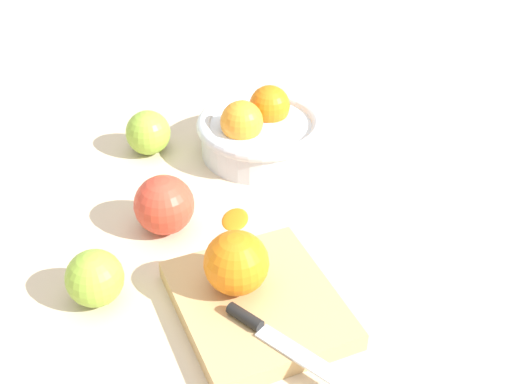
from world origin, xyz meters
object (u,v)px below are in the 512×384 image
object	(u,v)px
apple_front_left_2	(164,205)
apple_front_right	(95,278)
bowl	(260,131)
knife	(268,333)
apple_front_left	(148,133)
cutting_board	(257,304)
orange_on_board	(236,263)

from	to	relation	value
apple_front_left_2	apple_front_right	distance (m)	0.15
bowl	knife	bearing A→B (deg)	-11.02
apple_front_left	knife	bearing A→B (deg)	12.11
cutting_board	apple_front_left	xyz separation A→B (m)	(-0.38, -0.09, 0.02)
bowl	knife	distance (m)	0.41
bowl	apple_front_left	size ratio (longest dim) A/B	2.85
apple_front_right	apple_front_left	bearing A→B (deg)	164.50
orange_on_board	knife	size ratio (longest dim) A/B	0.57
apple_front_left	apple_front_left_2	bearing A→B (deg)	1.61
knife	apple_front_left_2	bearing A→B (deg)	-159.60
bowl	apple_front_left_2	size ratio (longest dim) A/B	2.48
orange_on_board	apple_front_right	xyz separation A→B (m)	(-0.04, -0.16, -0.03)
cutting_board	knife	bearing A→B (deg)	-1.00
orange_on_board	knife	xyz separation A→B (m)	(0.08, 0.02, -0.03)
cutting_board	knife	distance (m)	0.06
orange_on_board	apple_front_left_2	distance (m)	0.17
apple_front_left	apple_front_right	size ratio (longest dim) A/B	1.02
orange_on_board	apple_front_left_2	bearing A→B (deg)	-156.09
cutting_board	apple_front_left_2	distance (m)	0.20
cutting_board	apple_front_left_2	xyz separation A→B (m)	(-0.18, -0.09, 0.03)
knife	apple_front_left	size ratio (longest dim) A/B	1.89
apple_front_left_2	apple_front_right	xyz separation A→B (m)	(0.12, -0.09, -0.01)
cutting_board	apple_front_left_2	size ratio (longest dim) A/B	2.51
orange_on_board	apple_front_right	distance (m)	0.17
apple_front_right	orange_on_board	bearing A→B (deg)	76.78
apple_front_left	apple_front_left_2	size ratio (longest dim) A/B	0.87
apple_front_left_2	apple_front_right	world-z (taller)	apple_front_left_2
knife	orange_on_board	bearing A→B (deg)	-166.79
apple_front_left	apple_front_right	distance (m)	0.33
knife	apple_front_left	distance (m)	0.45
knife	apple_front_right	bearing A→B (deg)	-123.33
bowl	cutting_board	bearing A→B (deg)	-12.76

